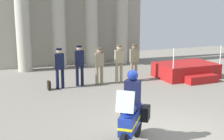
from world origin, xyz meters
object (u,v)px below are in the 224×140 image
Objects in this scene: reviewing_stand at (187,71)px; officer_in_row_4 at (134,59)px; briefcase_on_ground at (49,86)px; officer_in_row_1 at (79,62)px; officer_in_row_2 at (99,63)px; motorcycle_with_rider at (132,115)px; officer_in_row_0 at (60,65)px; officer_in_row_3 at (119,61)px.

officer_in_row_4 reaches higher than reviewing_stand.
officer_in_row_1 is at bearing 6.06° from briefcase_on_ground.
motorcycle_with_rider is at bearing 85.73° from officer_in_row_2.
motorcycle_with_rider reaches higher than officer_in_row_1.
officer_in_row_0 reaches higher than briefcase_on_ground.
officer_in_row_1 is 4.81× the size of briefcase_on_ground.
officer_in_row_1 is 1.60m from briefcase_on_ground.
officer_in_row_2 is 0.97× the size of officer_in_row_4.
motorcycle_with_rider is (0.40, -5.83, -0.20)m from officer_in_row_0.
officer_in_row_4 is 0.88× the size of motorcycle_with_rider.
officer_in_row_2 is 0.85× the size of motorcycle_with_rider.
officer_in_row_2 is (0.83, -0.17, -0.07)m from officer_in_row_1.
officer_in_row_2 is 0.93m from officer_in_row_3.
reviewing_stand is at bearing 173.35° from motorcycle_with_rider.
officer_in_row_4 is at bearing -167.90° from motorcycle_with_rider.
officer_in_row_4 is (0.83, 0.17, -0.02)m from officer_in_row_3.
motorcycle_with_rider is (-3.07, -5.93, -0.19)m from officer_in_row_4.
officer_in_row_3 is (-3.39, 0.34, 0.67)m from reviewing_stand.
briefcase_on_ground is (-2.18, 0.02, -0.77)m from officer_in_row_2.
reviewing_stand is 1.59× the size of officer_in_row_1.
officer_in_row_4 is at bearing -159.71° from officer_in_row_3.
officer_in_row_4 is (1.75, 0.15, 0.03)m from officer_in_row_2.
officer_in_row_0 is 0.89× the size of motorcycle_with_rider.
reviewing_stand is 7.83m from motorcycle_with_rider.
officer_in_row_4 is at bearing -166.69° from officer_in_row_2.
officer_in_row_0 is 3.47m from officer_in_row_4.
motorcycle_with_rider is (-1.31, -5.79, -0.16)m from officer_in_row_2.
officer_in_row_0 is 0.94m from briefcase_on_ground.
officer_in_row_0 is 4.67× the size of briefcase_on_ground.
briefcase_on_ground is at bearing 14.59° from officer_in_row_1.
officer_in_row_0 is 1.04× the size of officer_in_row_2.
officer_in_row_4 is at bearing 1.78° from briefcase_on_ground.
briefcase_on_ground is (-0.47, -0.02, -0.81)m from officer_in_row_0.
officer_in_row_4 is (-2.56, 0.51, 0.65)m from reviewing_stand.
reviewing_stand is at bearing -3.44° from briefcase_on_ground.
officer_in_row_0 is at bearing 16.68° from officer_in_row_1.
officer_in_row_2 is (1.72, -0.04, -0.04)m from officer_in_row_0.
reviewing_stand is at bearing -177.39° from officer_in_row_1.
motorcycle_with_rider is at bearing -136.08° from reviewing_stand.
reviewing_stand is 7.65× the size of briefcase_on_ground.
officer_in_row_0 is 0.97× the size of officer_in_row_1.
reviewing_stand is at bearing -175.34° from officer_in_row_0.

